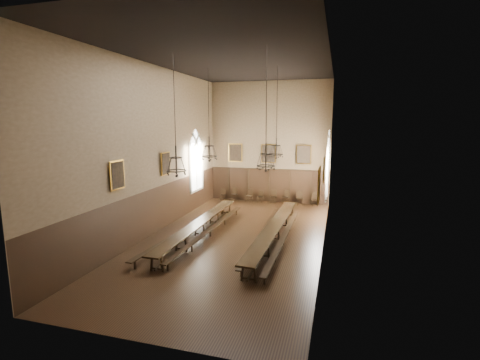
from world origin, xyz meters
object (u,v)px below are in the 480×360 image
at_px(chair_2, 249,198).
at_px(chair_1, 234,197).
at_px(chandelier_back_left, 209,151).
at_px(chandelier_front_left, 176,164).
at_px(bench_right_inner, 263,235).
at_px(chair_7, 315,202).
at_px(table_right, 274,233).
at_px(chair_5, 286,200).
at_px(bench_left_outer, 188,230).
at_px(chair_3, 260,199).
at_px(table_left, 200,229).
at_px(chandelier_back_right, 276,148).
at_px(bench_left_inner, 210,231).
at_px(chair_0, 223,197).
at_px(bench_right_outer, 284,239).
at_px(chair_4, 273,199).
at_px(chair_6, 300,201).
at_px(chandelier_front_right, 266,157).

bearing_deg(chair_2, chair_1, -170.49).
relative_size(chandelier_back_left, chandelier_front_left, 0.95).
xyz_separation_m(bench_right_inner, chair_7, (2.07, 8.34, 0.00)).
height_order(table_right, chair_5, chair_5).
relative_size(bench_left_outer, chair_3, 11.30).
height_order(table_left, chandelier_back_right, chandelier_back_right).
xyz_separation_m(bench_left_inner, chandelier_back_right, (3.05, 2.40, 4.33)).
xyz_separation_m(table_left, chair_5, (3.33, 8.67, -0.10)).
relative_size(table_left, chandelier_front_left, 1.92).
distance_m(table_right, chandelier_back_right, 4.72).
distance_m(table_right, chandelier_front_left, 6.07).
bearing_deg(table_left, bench_left_outer, -173.04).
xyz_separation_m(table_left, table_right, (3.95, 0.30, 0.02)).
height_order(table_left, chair_0, chair_0).
relative_size(bench_left_inner, bench_right_inner, 1.01).
bearing_deg(chair_5, table_left, -91.28).
bearing_deg(bench_right_outer, chair_2, 114.74).
distance_m(chair_5, chandelier_back_left, 8.40).
distance_m(chair_4, chair_6, 1.99).
height_order(bench_left_outer, chandelier_front_left, chandelier_front_left).
height_order(chair_3, chandelier_front_left, chandelier_front_left).
distance_m(bench_left_outer, bench_right_outer, 5.16).
relative_size(bench_right_inner, chair_4, 10.14).
bearing_deg(chair_7, bench_left_outer, -138.55).
bearing_deg(chair_4, chair_6, 2.45).
relative_size(table_right, bench_left_outer, 1.07).
bearing_deg(chair_3, chair_5, 8.20).
xyz_separation_m(table_right, chair_1, (-4.64, 8.36, -0.11)).
bearing_deg(chandelier_back_left, chandelier_front_left, -90.17).
distance_m(bench_left_outer, chair_7, 10.61).
bearing_deg(chair_3, bench_right_outer, -62.37).
xyz_separation_m(chair_0, chair_3, (2.96, 0.10, 0.01)).
relative_size(chair_0, chair_5, 0.86).
bearing_deg(chair_7, table_right, -113.67).
distance_m(bench_left_inner, bench_right_inner, 2.81).
relative_size(chair_4, chandelier_back_right, 0.20).
xyz_separation_m(bench_right_outer, chandelier_front_right, (-0.41, -2.66, 4.34)).
relative_size(table_left, bench_right_outer, 1.06).
xyz_separation_m(chair_2, chandelier_back_right, (3.09, -6.10, 4.32)).
height_order(chair_2, chandelier_back_left, chandelier_back_left).
bearing_deg(chandelier_back_left, chandelier_front_right, -48.88).
bearing_deg(table_right, chair_3, 107.04).
height_order(chair_5, chandelier_back_right, chandelier_back_right).
bearing_deg(bench_right_outer, chair_7, 83.86).
xyz_separation_m(bench_left_outer, chandelier_front_left, (0.38, -1.94, 3.83)).
bearing_deg(chair_5, chair_7, 18.11).
relative_size(bench_right_outer, chair_2, 9.96).
bearing_deg(chandelier_front_right, bench_right_outer, 81.26).
height_order(chandelier_back_left, chandelier_front_left, same).
xyz_separation_m(chair_4, chandelier_back_left, (-2.63, -6.43, 4.08)).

